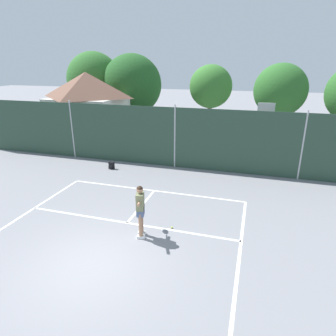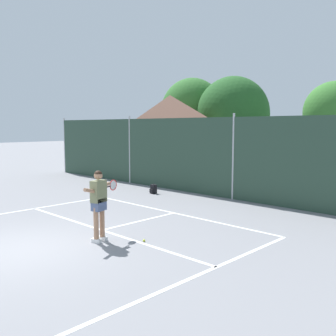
{
  "view_description": "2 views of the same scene",
  "coord_description": "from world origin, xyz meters",
  "px_view_note": "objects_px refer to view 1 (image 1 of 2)",
  "views": [
    {
      "loc": [
        4.17,
        -6.13,
        5.54
      ],
      "look_at": [
        0.82,
        4.98,
        1.38
      ],
      "focal_mm": 31.22,
      "sensor_mm": 36.0,
      "label": 1
    },
    {
      "loc": [
        8.76,
        -3.78,
        2.98
      ],
      "look_at": [
        -0.9,
        6.13,
        1.44
      ],
      "focal_mm": 40.42,
      "sensor_mm": 36.0,
      "label": 2
    }
  ],
  "objects_px": {
    "basketball_hoop": "(264,126)",
    "tennis_player": "(140,207)",
    "tennis_ball": "(172,227)",
    "backpack_black": "(111,166)"
  },
  "relations": [
    {
      "from": "tennis_player",
      "to": "tennis_ball",
      "type": "distance_m",
      "value": 1.58
    },
    {
      "from": "tennis_player",
      "to": "tennis_ball",
      "type": "bearing_deg",
      "value": 42.07
    },
    {
      "from": "basketball_hoop",
      "to": "tennis_player",
      "type": "distance_m",
      "value": 9.71
    },
    {
      "from": "basketball_hoop",
      "to": "tennis_ball",
      "type": "bearing_deg",
      "value": -110.26
    },
    {
      "from": "tennis_player",
      "to": "backpack_black",
      "type": "bearing_deg",
      "value": 125.14
    },
    {
      "from": "basketball_hoop",
      "to": "tennis_ball",
      "type": "xyz_separation_m",
      "value": [
        -2.98,
        -8.06,
        -2.28
      ]
    },
    {
      "from": "basketball_hoop",
      "to": "tennis_player",
      "type": "relative_size",
      "value": 1.91
    },
    {
      "from": "tennis_player",
      "to": "backpack_black",
      "type": "relative_size",
      "value": 4.01
    },
    {
      "from": "backpack_black",
      "to": "tennis_player",
      "type": "bearing_deg",
      "value": -54.86
    },
    {
      "from": "tennis_ball",
      "to": "tennis_player",
      "type": "bearing_deg",
      "value": -137.93
    }
  ]
}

